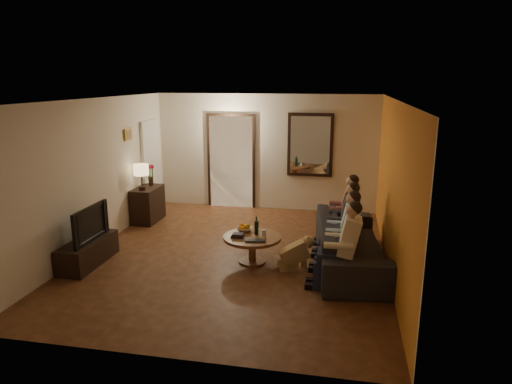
% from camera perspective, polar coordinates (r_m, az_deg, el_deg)
% --- Properties ---
extents(floor, '(5.00, 6.00, 0.01)m').
position_cam_1_polar(floor, '(7.83, -2.60, -7.90)').
color(floor, '#402311').
rests_on(floor, ground).
extents(ceiling, '(5.00, 6.00, 0.01)m').
position_cam_1_polar(ceiling, '(7.28, -2.83, 11.47)').
color(ceiling, white).
rests_on(ceiling, back_wall).
extents(back_wall, '(5.00, 0.02, 2.60)m').
position_cam_1_polar(back_wall, '(10.34, 1.22, 4.98)').
color(back_wall, beige).
rests_on(back_wall, floor).
extents(front_wall, '(5.00, 0.02, 2.60)m').
position_cam_1_polar(front_wall, '(4.70, -11.40, -6.42)').
color(front_wall, beige).
rests_on(front_wall, floor).
extents(left_wall, '(0.02, 6.00, 2.60)m').
position_cam_1_polar(left_wall, '(8.39, -19.55, 2.05)').
color(left_wall, beige).
rests_on(left_wall, floor).
extents(right_wall, '(0.02, 6.00, 2.60)m').
position_cam_1_polar(right_wall, '(7.29, 16.77, 0.55)').
color(right_wall, beige).
rests_on(right_wall, floor).
extents(orange_accent, '(0.01, 6.00, 2.60)m').
position_cam_1_polar(orange_accent, '(7.29, 16.69, 0.56)').
color(orange_accent, orange).
rests_on(orange_accent, right_wall).
extents(kitchen_doorway, '(1.00, 0.06, 2.10)m').
position_cam_1_polar(kitchen_doorway, '(10.52, -3.11, 3.74)').
color(kitchen_doorway, '#FFE0A5').
rests_on(kitchen_doorway, floor).
extents(door_trim, '(1.12, 0.04, 2.22)m').
position_cam_1_polar(door_trim, '(10.51, -3.12, 3.73)').
color(door_trim, black).
rests_on(door_trim, floor).
extents(fridge_glimpse, '(0.45, 0.03, 1.70)m').
position_cam_1_polar(fridge_glimpse, '(10.50, -1.76, 2.89)').
color(fridge_glimpse, silver).
rests_on(fridge_glimpse, floor).
extents(mirror_frame, '(1.00, 0.05, 1.40)m').
position_cam_1_polar(mirror_frame, '(10.15, 6.79, 5.85)').
color(mirror_frame, black).
rests_on(mirror_frame, back_wall).
extents(mirror_glass, '(0.86, 0.02, 1.26)m').
position_cam_1_polar(mirror_glass, '(10.12, 6.78, 5.83)').
color(mirror_glass, white).
rests_on(mirror_glass, back_wall).
extents(white_door, '(0.06, 0.85, 2.04)m').
position_cam_1_polar(white_door, '(10.43, -12.92, 3.14)').
color(white_door, white).
rests_on(white_door, floor).
extents(framed_art, '(0.03, 0.28, 0.24)m').
position_cam_1_polar(framed_art, '(9.42, -15.69, 6.96)').
color(framed_art, '#B28C33').
rests_on(framed_art, left_wall).
extents(art_canvas, '(0.01, 0.22, 0.18)m').
position_cam_1_polar(art_canvas, '(9.41, -15.61, 6.96)').
color(art_canvas, brown).
rests_on(art_canvas, left_wall).
extents(dresser, '(0.45, 0.81, 0.72)m').
position_cam_1_polar(dresser, '(9.81, -13.37, -1.51)').
color(dresser, black).
rests_on(dresser, floor).
extents(table_lamp, '(0.30, 0.30, 0.54)m').
position_cam_1_polar(table_lamp, '(9.47, -14.13, 1.82)').
color(table_lamp, beige).
rests_on(table_lamp, dresser).
extents(flower_vase, '(0.14, 0.14, 0.44)m').
position_cam_1_polar(flower_vase, '(9.87, -13.04, 2.07)').
color(flower_vase, '#B2132B').
rests_on(flower_vase, dresser).
extents(tv_stand, '(0.45, 1.21, 0.40)m').
position_cam_1_polar(tv_stand, '(7.90, -20.27, -7.05)').
color(tv_stand, black).
rests_on(tv_stand, floor).
extents(tv, '(0.98, 0.13, 0.56)m').
position_cam_1_polar(tv, '(7.74, -20.57, -3.70)').
color(tv, black).
rests_on(tv, tv_stand).
extents(sofa, '(2.64, 1.24, 0.75)m').
position_cam_1_polar(sofa, '(7.46, 11.70, -6.27)').
color(sofa, black).
rests_on(sofa, floor).
extents(person_a, '(0.60, 0.40, 1.20)m').
position_cam_1_polar(person_a, '(6.53, 10.97, -7.07)').
color(person_a, tan).
rests_on(person_a, sofa).
extents(person_b, '(0.60, 0.40, 1.20)m').
position_cam_1_polar(person_b, '(7.10, 11.00, -5.35)').
color(person_b, tan).
rests_on(person_b, sofa).
extents(person_c, '(0.60, 0.40, 1.20)m').
position_cam_1_polar(person_c, '(7.67, 11.02, -3.88)').
color(person_c, tan).
rests_on(person_c, sofa).
extents(person_d, '(0.60, 0.40, 1.20)m').
position_cam_1_polar(person_d, '(8.24, 11.04, -2.62)').
color(person_d, tan).
rests_on(person_d, sofa).
extents(dog, '(0.61, 0.44, 0.56)m').
position_cam_1_polar(dog, '(7.20, 4.81, -7.55)').
color(dog, tan).
rests_on(dog, floor).
extents(coffee_table, '(1.11, 1.11, 0.45)m').
position_cam_1_polar(coffee_table, '(7.47, -0.47, -7.16)').
color(coffee_table, brown).
rests_on(coffee_table, floor).
extents(bowl, '(0.26, 0.26, 0.06)m').
position_cam_1_polar(bowl, '(7.62, -1.47, -4.67)').
color(bowl, white).
rests_on(bowl, coffee_table).
extents(oranges, '(0.20, 0.20, 0.08)m').
position_cam_1_polar(oranges, '(7.60, -1.48, -4.18)').
color(oranges, orange).
rests_on(oranges, bowl).
extents(wine_bottle, '(0.07, 0.07, 0.31)m').
position_cam_1_polar(wine_bottle, '(7.42, 0.06, -4.17)').
color(wine_bottle, black).
rests_on(wine_bottle, coffee_table).
extents(wine_glass, '(0.06, 0.06, 0.10)m').
position_cam_1_polar(wine_glass, '(7.39, 0.98, -5.12)').
color(wine_glass, silver).
rests_on(wine_glass, coffee_table).
extents(book_stack, '(0.20, 0.15, 0.07)m').
position_cam_1_polar(book_stack, '(7.33, -2.32, -5.41)').
color(book_stack, black).
rests_on(book_stack, coffee_table).
extents(laptop, '(0.35, 0.25, 0.03)m').
position_cam_1_polar(laptop, '(7.11, -0.13, -6.22)').
color(laptop, black).
rests_on(laptop, coffee_table).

